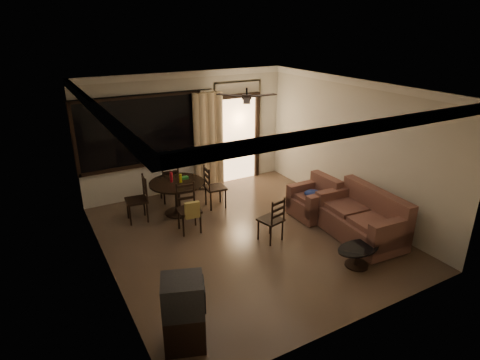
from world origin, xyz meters
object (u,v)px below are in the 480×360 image
armchair (315,201)px  side_chair (271,227)px  dining_chair_east (215,195)px  dining_chair_north (170,189)px  coffee_table (358,254)px  dining_chair_west (138,208)px  dining_table (177,189)px  sofa (363,220)px  dining_chair_south (189,217)px  tv_cabinet (184,313)px

armchair → side_chair: (-1.37, -0.40, -0.08)m
dining_chair_east → dining_chair_north: same height
coffee_table → side_chair: bearing=119.2°
dining_chair_east → side_chair: dining_chair_east is taller
side_chair → dining_chair_west: bearing=-59.3°
dining_table → armchair: dining_table is taller
dining_table → dining_chair_west: size_ratio=1.20×
dining_table → coffee_table: dining_table is taller
dining_table → coffee_table: bearing=-60.5°
sofa → side_chair: (-1.57, 0.74, -0.10)m
dining_chair_west → side_chair: bearing=49.8°
dining_chair_north → sofa: (2.59, -3.37, 0.08)m
dining_chair_east → coffee_table: 3.42m
dining_chair_west → coffee_table: size_ratio=1.20×
dining_chair_south → tv_cabinet: bearing=-107.7°
dining_chair_south → tv_cabinet: 2.98m
tv_cabinet → dining_chair_south: bearing=86.7°
dining_chair_east → armchair: (1.63, -1.42, 0.06)m
coffee_table → armchair: bearing=72.5°
dining_chair_north → armchair: bearing=142.9°
dining_table → dining_chair_west: (-0.83, 0.08, -0.28)m
dining_table → dining_chair_south: dining_chair_south is taller
dining_table → dining_chair_south: bearing=-96.0°
dining_table → dining_chair_east: size_ratio=1.20×
coffee_table → dining_chair_north: bearing=114.1°
dining_table → sofa: (2.67, -2.66, -0.20)m
dining_chair_north → armchair: (2.39, -2.22, 0.06)m
sofa → coffee_table: bearing=-135.0°
dining_table → sofa: dining_table is taller
tv_cabinet → armchair: tv_cabinet is taller
dining_chair_east → armchair: dining_chair_east is taller
dining_chair_east → tv_cabinet: (-2.11, -3.49, 0.21)m
dining_chair_north → dining_chair_east: bearing=139.2°
dining_chair_east → sofa: bearing=-138.6°
dining_chair_north → side_chair: 2.82m
coffee_table → dining_table: bearing=119.5°
dining_chair_south → armchair: (2.55, -0.66, 0.04)m
dining_chair_east → dining_chair_south: bearing=135.7°
dining_chair_south → coffee_table: size_ratio=1.20×
dining_chair_east → sofa: size_ratio=0.54×
tv_cabinet → sofa: size_ratio=0.56×
dining_chair_west → side_chair: 2.78m
dining_chair_south → dining_table: bearing=89.9°
tv_cabinet → coffee_table: 3.19m
dining_table → dining_chair_north: bearing=83.7°
dining_table → side_chair: bearing=-60.3°
dining_chair_west → sofa: size_ratio=0.54×
dining_chair_east → tv_cabinet: tv_cabinet is taller
dining_chair_west → dining_chair_north: bearing=130.3°
dining_table → sofa: bearing=-44.9°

